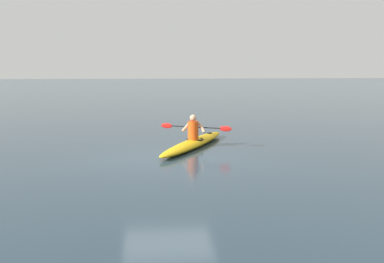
# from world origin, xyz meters

# --- Properties ---
(ground_plane) EXTENTS (160.00, 160.00, 0.00)m
(ground_plane) POSITION_xyz_m (0.00, 0.00, 0.00)
(ground_plane) COLOR #283D4C
(kayak) EXTENTS (2.78, 4.69, 0.25)m
(kayak) POSITION_xyz_m (-0.91, -1.82, 0.13)
(kayak) COLOR #EAB214
(kayak) RESTS_ON ground
(kayaker) EXTENTS (2.15, 1.12, 0.79)m
(kayaker) POSITION_xyz_m (-0.89, -1.77, 0.59)
(kayaker) COLOR #E04C14
(kayaker) RESTS_ON kayak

